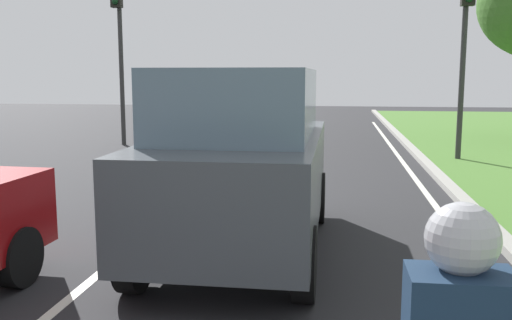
# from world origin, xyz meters

# --- Properties ---
(ground_plane) EXTENTS (60.00, 60.00, 0.00)m
(ground_plane) POSITION_xyz_m (0.00, 14.00, 0.00)
(ground_plane) COLOR #262628
(lane_line_center) EXTENTS (0.12, 32.00, 0.01)m
(lane_line_center) POSITION_xyz_m (-0.70, 14.00, 0.00)
(lane_line_center) COLOR silver
(lane_line_center) RESTS_ON ground
(lane_line_right_edge) EXTENTS (0.12, 32.00, 0.01)m
(lane_line_right_edge) POSITION_xyz_m (3.60, 14.00, 0.00)
(lane_line_right_edge) COLOR silver
(lane_line_right_edge) RESTS_ON ground
(curb_right) EXTENTS (0.24, 48.00, 0.12)m
(curb_right) POSITION_xyz_m (4.10, 14.00, 0.06)
(curb_right) COLOR #9E9B93
(curb_right) RESTS_ON ground
(car_suv_ahead) EXTENTS (1.99, 4.51, 2.28)m
(car_suv_ahead) POSITION_xyz_m (0.75, 9.39, 1.17)
(car_suv_ahead) COLOR #474C51
(car_suv_ahead) RESTS_ON ground
(traffic_light_near_right) EXTENTS (0.32, 0.50, 5.03)m
(traffic_light_near_right) POSITION_xyz_m (5.04, 17.63, 3.41)
(traffic_light_near_right) COLOR #2D2D2D
(traffic_light_near_right) RESTS_ON ground
(traffic_light_overhead_left) EXTENTS (0.32, 0.50, 5.29)m
(traffic_light_overhead_left) POSITION_xyz_m (-4.87, 19.71, 3.62)
(traffic_light_overhead_left) COLOR #2D2D2D
(traffic_light_overhead_left) RESTS_ON ground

